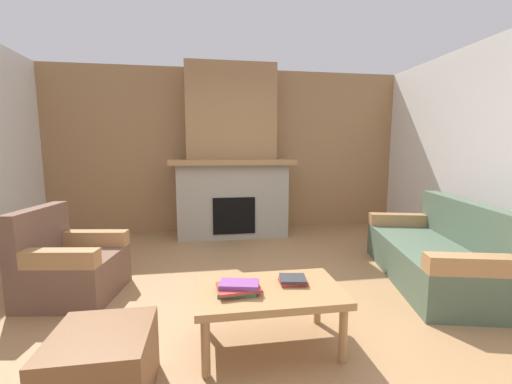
{
  "coord_description": "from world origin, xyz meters",
  "views": [
    {
      "loc": [
        -0.39,
        -2.49,
        1.38
      ],
      "look_at": [
        0.15,
        1.05,
        0.9
      ],
      "focal_mm": 22.24,
      "sensor_mm": 36.0,
      "label": 1
    }
  ],
  "objects": [
    {
      "name": "ottoman",
      "position": [
        -0.98,
        -0.79,
        0.2
      ],
      "size": [
        0.52,
        0.52,
        0.4
      ],
      "primitive_type": "cube",
      "color": "brown",
      "rests_on": "ground"
    },
    {
      "name": "book_stack_near_edge",
      "position": [
        -0.2,
        -0.48,
        0.47
      ],
      "size": [
        0.3,
        0.23,
        0.08
      ],
      "color": "#3D7F4C",
      "rests_on": "coffee_table"
    },
    {
      "name": "ground",
      "position": [
        0.0,
        0.0,
        0.0
      ],
      "size": [
        9.0,
        9.0,
        0.0
      ],
      "primitive_type": "plane",
      "color": "#9E754C"
    },
    {
      "name": "fireplace",
      "position": [
        0.0,
        2.62,
        1.16
      ],
      "size": [
        1.9,
        0.82,
        2.7
      ],
      "color": "gray",
      "rests_on": "ground"
    },
    {
      "name": "armchair",
      "position": [
        -1.69,
        0.6,
        0.29
      ],
      "size": [
        0.86,
        0.86,
        0.85
      ],
      "color": "brown",
      "rests_on": "ground"
    },
    {
      "name": "couch",
      "position": [
        1.98,
        0.4,
        0.29
      ],
      "size": [
        1.24,
        1.95,
        0.85
      ],
      "color": "#4C604C",
      "rests_on": "ground"
    },
    {
      "name": "book_stack_center",
      "position": [
        0.2,
        -0.39,
        0.45
      ],
      "size": [
        0.21,
        0.19,
        0.04
      ],
      "color": "#B23833",
      "rests_on": "coffee_table"
    },
    {
      "name": "coffee_table",
      "position": [
        0.02,
        -0.45,
        0.38
      ],
      "size": [
        1.0,
        0.6,
        0.43
      ],
      "color": "#A87A4C",
      "rests_on": "ground"
    },
    {
      "name": "wall_back_wood_panel",
      "position": [
        0.0,
        3.0,
        1.35
      ],
      "size": [
        6.0,
        0.12,
        2.7
      ],
      "primitive_type": "cube",
      "color": "#997047",
      "rests_on": "ground"
    }
  ]
}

